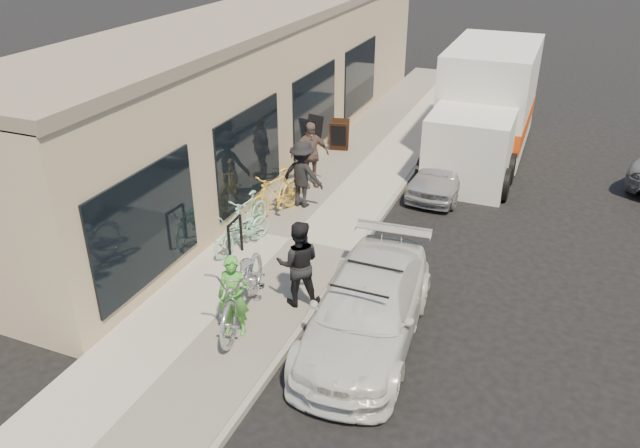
% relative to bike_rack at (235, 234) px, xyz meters
% --- Properties ---
extents(ground, '(120.00, 120.00, 0.00)m').
position_rel_bike_rack_xyz_m(ground, '(2.72, -1.83, -0.68)').
color(ground, black).
rests_on(ground, ground).
extents(sidewalk, '(3.00, 34.00, 0.15)m').
position_rel_bike_rack_xyz_m(sidewalk, '(0.72, 1.17, -0.61)').
color(sidewalk, '#A19C91').
rests_on(sidewalk, ground).
extents(curb, '(0.12, 34.00, 0.13)m').
position_rel_bike_rack_xyz_m(curb, '(2.27, 1.17, -0.62)').
color(curb, gray).
rests_on(curb, ground).
extents(storefront, '(3.60, 20.00, 4.22)m').
position_rel_bike_rack_xyz_m(storefront, '(-2.52, 6.16, 1.44)').
color(storefront, tan).
rests_on(storefront, ground).
extents(bike_rack, '(0.10, 0.63, 0.88)m').
position_rel_bike_rack_xyz_m(bike_rack, '(0.00, 0.00, 0.00)').
color(bike_rack, black).
rests_on(bike_rack, sidewalk).
extents(sandwich_board, '(0.67, 0.67, 0.91)m').
position_rel_bike_rack_xyz_m(sandwich_board, '(-0.26, 6.88, -0.07)').
color(sandwich_board, '#321B0D').
rests_on(sandwich_board, sidewalk).
extents(sedan_white, '(2.12, 4.52, 1.32)m').
position_rel_bike_rack_xyz_m(sedan_white, '(3.41, -1.45, -0.05)').
color(sedan_white, silver).
rests_on(sedan_white, ground).
extents(sedan_silver, '(1.46, 3.28, 1.10)m').
position_rel_bike_rack_xyz_m(sedan_silver, '(3.24, 5.41, -0.13)').
color(sedan_silver, '#A8A8AD').
rests_on(sedan_silver, ground).
extents(moving_truck, '(2.51, 6.53, 3.20)m').
position_rel_bike_rack_xyz_m(moving_truck, '(3.74, 8.55, 0.74)').
color(moving_truck, silver).
rests_on(moving_truck, ground).
extents(tandem_bike, '(1.40, 2.62, 1.31)m').
position_rel_bike_rack_xyz_m(tandem_bike, '(1.23, -1.89, 0.12)').
color(tandem_bike, '#BBBBBD').
rests_on(tandem_bike, sidewalk).
extents(woman_rider, '(0.62, 0.48, 1.52)m').
position_rel_bike_rack_xyz_m(woman_rider, '(1.29, -2.33, 0.23)').
color(woman_rider, green).
rests_on(woman_rider, sidewalk).
extents(man_standing, '(1.01, 0.92, 1.70)m').
position_rel_bike_rack_xyz_m(man_standing, '(1.94, -1.05, 0.32)').
color(man_standing, black).
rests_on(man_standing, sidewalk).
extents(cruiser_bike_a, '(0.61, 1.64, 0.96)m').
position_rel_bike_rack_xyz_m(cruiser_bike_a, '(-0.26, 1.01, -0.05)').
color(cruiser_bike_a, '#8FD6BC').
rests_on(cruiser_bike_a, sidewalk).
extents(cruiser_bike_b, '(0.99, 1.75, 0.87)m').
position_rel_bike_rack_xyz_m(cruiser_bike_b, '(-0.03, 0.36, -0.10)').
color(cruiser_bike_b, '#8FD6BC').
rests_on(cruiser_bike_b, sidewalk).
extents(cruiser_bike_c, '(1.05, 1.93, 1.12)m').
position_rel_bike_rack_xyz_m(cruiser_bike_c, '(-0.09, 2.14, 0.03)').
color(cruiser_bike_c, gold).
rests_on(cruiser_bike_c, sidewalk).
extents(bystander_a, '(1.12, 0.69, 1.67)m').
position_rel_bike_rack_xyz_m(bystander_a, '(0.29, 2.86, 0.30)').
color(bystander_a, black).
rests_on(bystander_a, sidewalk).
extents(bystander_b, '(1.06, 1.00, 1.76)m').
position_rel_bike_rack_xyz_m(bystander_b, '(-0.01, 4.04, 0.35)').
color(bystander_b, brown).
rests_on(bystander_b, sidewalk).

